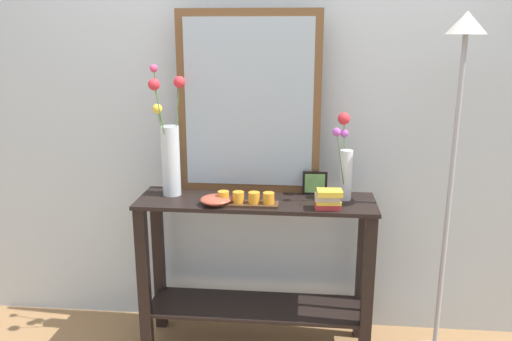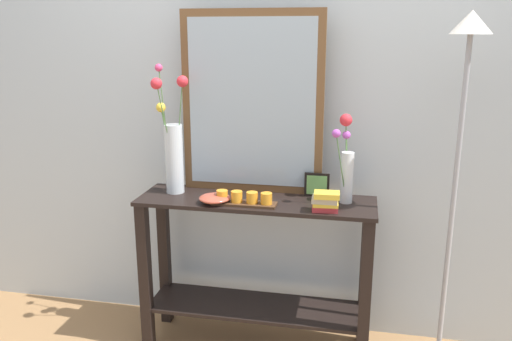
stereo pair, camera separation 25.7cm
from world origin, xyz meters
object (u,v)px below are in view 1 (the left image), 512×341
object	(u,v)px
candle_tray	(246,200)
console_table	(256,260)
mirror_leaning	(249,103)
vase_right	(345,162)
tall_vase_left	(170,150)
picture_frame_small	(315,183)
decorative_bowl	(216,200)
book_stack	(328,199)
floor_lamp	(455,137)

from	to	relation	value
candle_tray	console_table	bearing A→B (deg)	67.26
mirror_leaning	vase_right	bearing A→B (deg)	-10.99
tall_vase_left	console_table	bearing A→B (deg)	-4.16
picture_frame_small	decorative_bowl	world-z (taller)	picture_frame_small
book_stack	floor_lamp	distance (m)	0.66
book_stack	console_table	bearing A→B (deg)	162.04
vase_right	picture_frame_small	size ratio (longest dim) A/B	3.42
floor_lamp	mirror_leaning	bearing A→B (deg)	170.06
mirror_leaning	book_stack	size ratio (longest dim) A/B	7.04
console_table	decorative_bowl	size ratio (longest dim) A/B	7.69
vase_right	book_stack	bearing A→B (deg)	-116.90
vase_right	decorative_bowl	size ratio (longest dim) A/B	2.78
candle_tray	book_stack	distance (m)	0.40
mirror_leaning	candle_tray	world-z (taller)	mirror_leaning
mirror_leaning	vase_right	world-z (taller)	mirror_leaning
picture_frame_small	decorative_bowl	size ratio (longest dim) A/B	0.81
tall_vase_left	book_stack	distance (m)	0.84
candle_tray	floor_lamp	world-z (taller)	floor_lamp
console_table	candle_tray	world-z (taller)	candle_tray
picture_frame_small	decorative_bowl	distance (m)	0.53
tall_vase_left	book_stack	bearing A→B (deg)	-10.46
floor_lamp	vase_right	bearing A→B (deg)	171.10
candle_tray	book_stack	xyz separation A→B (m)	(0.40, -0.02, 0.02)
candle_tray	mirror_leaning	bearing A→B (deg)	92.61
floor_lamp	decorative_bowl	bearing A→B (deg)	-176.33
candle_tray	vase_right	bearing A→B (deg)	16.79
mirror_leaning	decorative_bowl	xyz separation A→B (m)	(-0.14, -0.25, -0.44)
tall_vase_left	floor_lamp	bearing A→B (deg)	-2.53
decorative_bowl	mirror_leaning	bearing A→B (deg)	60.99
mirror_leaning	candle_tray	distance (m)	0.50
decorative_bowl	floor_lamp	world-z (taller)	floor_lamp
decorative_bowl	floor_lamp	distance (m)	1.17
floor_lamp	book_stack	bearing A→B (deg)	-171.53
tall_vase_left	floor_lamp	world-z (taller)	floor_lamp
mirror_leaning	vase_right	xyz separation A→B (m)	(0.49, -0.10, -0.27)
console_table	tall_vase_left	bearing A→B (deg)	175.84
decorative_bowl	book_stack	world-z (taller)	book_stack
candle_tray	decorative_bowl	distance (m)	0.15
console_table	floor_lamp	distance (m)	1.16
candle_tray	book_stack	world-z (taller)	book_stack
console_table	vase_right	size ratio (longest dim) A/B	2.76
picture_frame_small	vase_right	bearing A→B (deg)	-23.21
mirror_leaning	candle_tray	bearing A→B (deg)	-87.39
tall_vase_left	floor_lamp	distance (m)	1.39
tall_vase_left	floor_lamp	size ratio (longest dim) A/B	0.38
candle_tray	floor_lamp	size ratio (longest dim) A/B	0.18
tall_vase_left	picture_frame_small	world-z (taller)	tall_vase_left
picture_frame_small	decorative_bowl	bearing A→B (deg)	-156.30
vase_right	decorative_bowl	bearing A→B (deg)	-166.53
mirror_leaning	picture_frame_small	world-z (taller)	mirror_leaning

